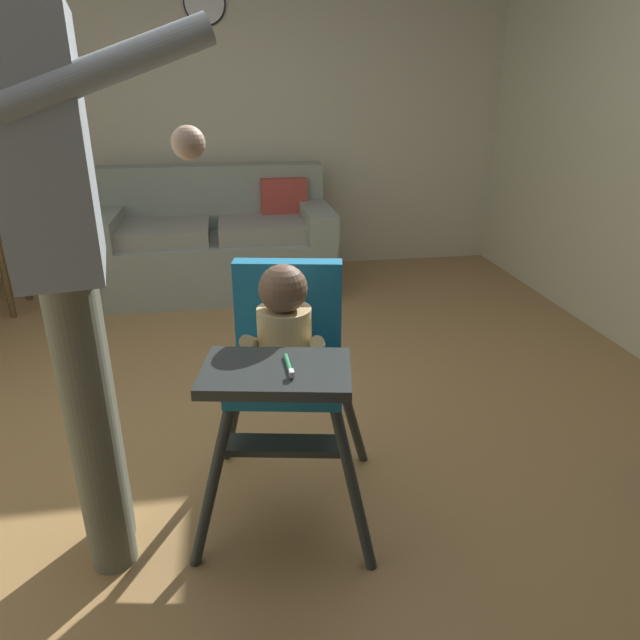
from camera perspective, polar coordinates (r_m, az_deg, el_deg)
name	(u,v)px	position (r m, az deg, el deg)	size (l,w,h in m)	color
ground	(273,456)	(2.49, -4.72, -13.37)	(5.76, 6.83, 0.10)	#A47C4A
wall_far	(238,94)	(4.67, -8.16, 21.45)	(4.96, 0.06, 2.68)	beige
couch	(216,243)	(4.28, -10.33, 7.58)	(1.67, 0.86, 0.86)	gray
high_chair	(285,350)	(1.83, -3.48, -2.97)	(0.70, 0.80, 0.92)	#2E3333
adult_standing	(65,250)	(1.65, -24.12, 6.45)	(0.57, 0.50, 1.76)	#696A56
wall_clock	(204,3)	(4.66, -11.49, 28.64)	(0.30, 0.04, 0.30)	white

